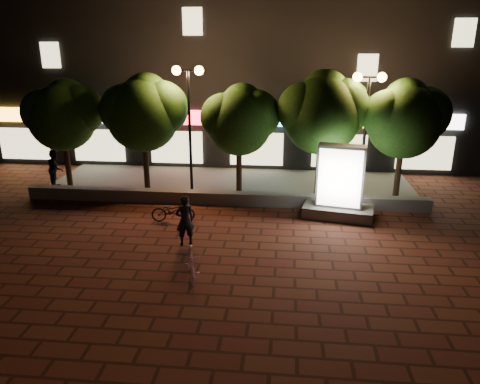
# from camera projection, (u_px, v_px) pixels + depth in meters

# --- Properties ---
(ground) EXTENTS (80.00, 80.00, 0.00)m
(ground) POSITION_uv_depth(u_px,v_px,m) (206.00, 247.00, 14.47)
(ground) COLOR #522719
(ground) RESTS_ON ground
(retaining_wall) EXTENTS (16.00, 0.45, 0.50)m
(retaining_wall) POSITION_uv_depth(u_px,v_px,m) (223.00, 198.00, 18.16)
(retaining_wall) COLOR slate
(retaining_wall) RESTS_ON ground
(sidewalk) EXTENTS (16.00, 5.00, 0.08)m
(sidewalk) POSITION_uv_depth(u_px,v_px,m) (231.00, 184.00, 20.59)
(sidewalk) COLOR slate
(sidewalk) RESTS_ON ground
(building_block) EXTENTS (28.00, 8.12, 11.30)m
(building_block) POSITION_uv_depth(u_px,v_px,m) (244.00, 63.00, 25.11)
(building_block) COLOR black
(building_block) RESTS_ON ground
(tree_far_left) EXTENTS (3.36, 2.80, 4.63)m
(tree_far_left) POSITION_uv_depth(u_px,v_px,m) (63.00, 113.00, 19.22)
(tree_far_left) COLOR black
(tree_far_left) RESTS_ON sidewalk
(tree_left) EXTENTS (3.60, 3.00, 4.89)m
(tree_left) POSITION_uv_depth(u_px,v_px,m) (144.00, 111.00, 18.84)
(tree_left) COLOR black
(tree_left) RESTS_ON sidewalk
(tree_mid) EXTENTS (3.24, 2.70, 4.50)m
(tree_mid) POSITION_uv_depth(u_px,v_px,m) (240.00, 118.00, 18.54)
(tree_mid) COLOR black
(tree_mid) RESTS_ON sidewalk
(tree_right) EXTENTS (3.72, 3.10, 5.07)m
(tree_right) POSITION_uv_depth(u_px,v_px,m) (323.00, 110.00, 18.11)
(tree_right) COLOR black
(tree_right) RESTS_ON sidewalk
(tree_far_right) EXTENTS (3.48, 2.90, 4.76)m
(tree_far_right) POSITION_uv_depth(u_px,v_px,m) (406.00, 117.00, 17.87)
(tree_far_right) COLOR black
(tree_far_right) RESTS_ON sidewalk
(street_lamp_left) EXTENTS (1.26, 0.36, 5.18)m
(street_lamp_left) POSITION_uv_depth(u_px,v_px,m) (189.00, 98.00, 18.22)
(street_lamp_left) COLOR black
(street_lamp_left) RESTS_ON sidewalk
(street_lamp_right) EXTENTS (1.26, 0.36, 4.98)m
(street_lamp_right) POSITION_uv_depth(u_px,v_px,m) (367.00, 103.00, 17.60)
(street_lamp_right) COLOR black
(street_lamp_right) RESTS_ON sidewalk
(ad_kiosk) EXTENTS (2.71, 1.72, 2.72)m
(ad_kiosk) POSITION_uv_depth(u_px,v_px,m) (340.00, 189.00, 16.59)
(ad_kiosk) COLOR slate
(ad_kiosk) RESTS_ON ground
(scooter_pink) EXTENTS (0.77, 1.54, 0.89)m
(scooter_pink) POSITION_uv_depth(u_px,v_px,m) (192.00, 264.00, 12.44)
(scooter_pink) COLOR pink
(scooter_pink) RESTS_ON ground
(rider) EXTENTS (0.72, 0.64, 1.66)m
(rider) POSITION_uv_depth(u_px,v_px,m) (185.00, 220.00, 14.43)
(rider) COLOR black
(rider) RESTS_ON ground
(scooter_parked) EXTENTS (1.62, 0.74, 0.82)m
(scooter_parked) POSITION_uv_depth(u_px,v_px,m) (173.00, 211.00, 16.39)
(scooter_parked) COLOR black
(scooter_parked) RESTS_ON ground
(pedestrian) EXTENTS (0.84, 0.96, 1.66)m
(pedestrian) POSITION_uv_depth(u_px,v_px,m) (56.00, 168.00, 19.84)
(pedestrian) COLOR black
(pedestrian) RESTS_ON sidewalk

